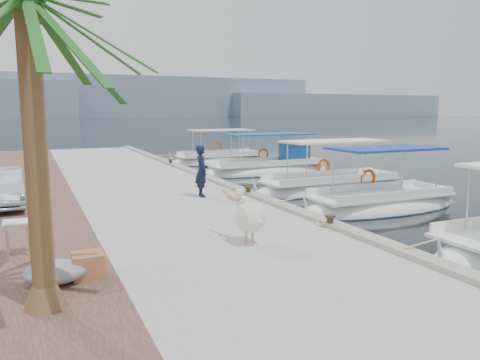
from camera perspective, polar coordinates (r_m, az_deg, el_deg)
name	(u,v)px	position (r m, az deg, el deg)	size (l,w,h in m)	color
ground	(277,217)	(15.61, 4.50, -4.51)	(400.00, 400.00, 0.00)	black
concrete_quay	(151,192)	(19.11, -10.75, -1.45)	(6.00, 40.00, 0.50)	#979893
quay_curb	(216,180)	(19.88, -2.97, -0.02)	(0.44, 40.00, 0.12)	gray
cobblestone_strip	(14,202)	(18.63, -25.88, -2.43)	(4.00, 40.00, 0.50)	#4C2F28
distant_hills	(118,100)	(218.01, -14.66, 9.41)	(330.00, 60.00, 18.00)	gray
fishing_caique_b	(380,207)	(17.25, 16.65, -3.17)	(6.43, 2.23, 2.83)	white
fishing_caique_c	(330,189)	(20.52, 10.90, -1.12)	(7.53, 2.08, 2.83)	white
fishing_caique_d	(268,170)	(25.97, 3.46, 1.18)	(7.89, 2.17, 2.83)	white
fishing_caique_e	(219,162)	(30.82, -2.60, 2.24)	(6.71, 2.20, 2.83)	white
mooring_bollards	(248,190)	(16.63, 0.99, -1.24)	(0.28, 20.28, 0.33)	black
pelican	(248,216)	(10.70, 1.03, -4.41)	(0.68, 1.58, 1.22)	tan
fisherman	(202,171)	(16.38, -4.71, 1.11)	(0.66, 0.43, 1.81)	black
parked_car	(1,188)	(16.55, -27.13, -0.82)	(1.27, 3.63, 1.20)	#A6B3BE
wooden_crate	(88,265)	(9.12, -18.03, -9.83)	(0.55, 0.55, 0.44)	brown
tarp_bundle	(56,272)	(9.02, -21.52, -10.35)	(1.10, 0.90, 0.40)	gray
folding_table	(18,231)	(10.88, -25.46, -5.60)	(0.55, 0.55, 0.73)	silver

